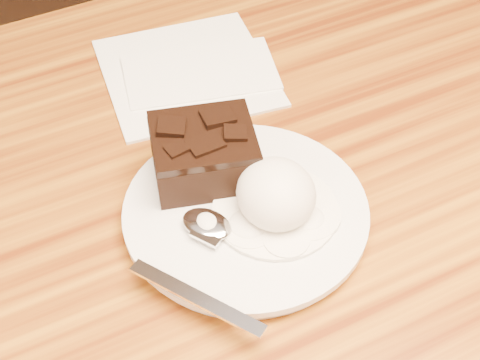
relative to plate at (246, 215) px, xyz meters
name	(u,v)px	position (x,y,z in m)	size (l,w,h in m)	color
plate	(246,215)	(0.00, 0.00, 0.00)	(0.20, 0.20, 0.02)	silver
brownie	(204,156)	(-0.01, 0.05, 0.03)	(0.08, 0.07, 0.04)	black
ice_cream_scoop	(276,194)	(0.02, -0.01, 0.03)	(0.06, 0.06, 0.05)	white
melt_puddle	(275,211)	(0.02, -0.01, 0.01)	(0.10, 0.10, 0.00)	white
spoon	(207,226)	(-0.04, -0.01, 0.01)	(0.03, 0.16, 0.01)	silver
napkin	(187,71)	(0.04, 0.19, 0.00)	(0.16, 0.16, 0.01)	white
crumb_a	(242,189)	(0.01, 0.02, 0.01)	(0.01, 0.01, 0.00)	black
crumb_b	(315,229)	(0.04, -0.04, 0.01)	(0.01, 0.01, 0.00)	black
crumb_c	(257,207)	(0.01, 0.00, 0.01)	(0.01, 0.00, 0.00)	black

